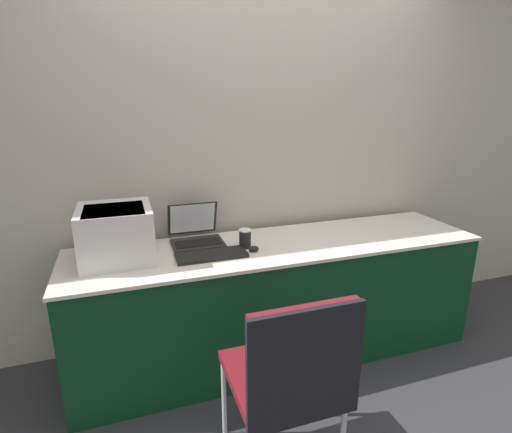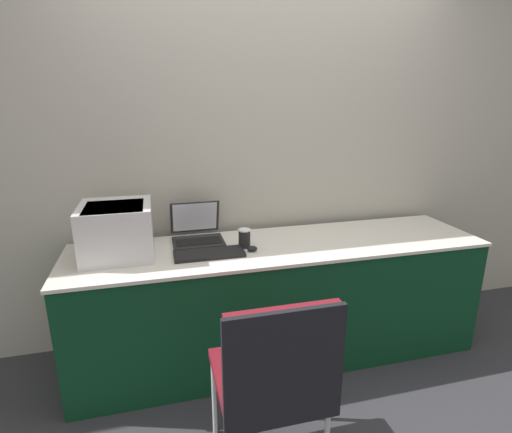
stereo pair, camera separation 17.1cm
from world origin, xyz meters
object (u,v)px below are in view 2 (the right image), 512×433
(printer, at_px, (117,228))
(coffee_cup, at_px, (244,238))
(mouse, at_px, (252,249))
(external_keyboard, at_px, (209,254))
(laptop_left, at_px, (197,233))
(chair, at_px, (275,374))

(printer, bearing_deg, coffee_cup, -4.40)
(coffee_cup, relative_size, mouse, 1.85)
(external_keyboard, bearing_deg, laptop_left, 98.00)
(coffee_cup, bearing_deg, external_keyboard, -160.66)
(laptop_left, height_order, coffee_cup, laptop_left)
(laptop_left, bearing_deg, chair, -81.10)
(external_keyboard, distance_m, coffee_cup, 0.24)
(external_keyboard, xyz_separation_m, mouse, (0.25, -0.00, 0.01))
(mouse, xyz_separation_m, chair, (-0.12, -0.84, -0.21))
(printer, xyz_separation_m, coffee_cup, (0.73, -0.06, -0.11))
(external_keyboard, distance_m, mouse, 0.26)
(external_keyboard, relative_size, mouse, 6.52)
(laptop_left, bearing_deg, printer, -164.03)
(printer, relative_size, chair, 0.43)
(chair, bearing_deg, printer, 123.06)
(external_keyboard, height_order, chair, chair)
(printer, relative_size, mouse, 6.48)
(mouse, height_order, chair, chair)
(printer, height_order, laptop_left, printer)
(laptop_left, relative_size, chair, 0.35)
(chair, bearing_deg, coffee_cup, 84.43)
(laptop_left, height_order, external_keyboard, laptop_left)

